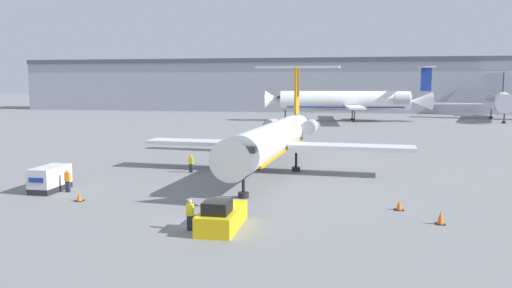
# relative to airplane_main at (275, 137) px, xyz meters

# --- Properties ---
(ground_plane) EXTENTS (600.00, 600.00, 0.00)m
(ground_plane) POSITION_rel_airplane_main_xyz_m (-0.85, -18.20, -3.25)
(ground_plane) COLOR slate
(terminal_building) EXTENTS (180.00, 16.80, 15.17)m
(terminal_building) POSITION_rel_airplane_main_xyz_m (-0.85, 101.80, 4.36)
(terminal_building) COLOR #9EA3AD
(terminal_building) RESTS_ON ground
(airplane_main) EXTENTS (25.32, 27.84, 10.17)m
(airplane_main) POSITION_rel_airplane_main_xyz_m (0.00, 0.00, 0.00)
(airplane_main) COLOR silver
(airplane_main) RESTS_ON ground
(pushback_tug) EXTENTS (2.02, 4.72, 1.83)m
(pushback_tug) POSITION_rel_airplane_main_xyz_m (-0.29, -18.52, -2.57)
(pushback_tug) COLOR yellow
(pushback_tug) RESTS_ON ground
(luggage_cart) EXTENTS (1.70, 3.46, 1.91)m
(luggage_cart) POSITION_rel_airplane_main_xyz_m (-15.73, -11.42, -2.29)
(luggage_cart) COLOR #232326
(luggage_cart) RESTS_ON ground
(worker_near_tug) EXTENTS (0.40, 0.25, 1.77)m
(worker_near_tug) POSITION_rel_airplane_main_xyz_m (-1.94, -19.26, -2.32)
(worker_near_tug) COLOR #232838
(worker_near_tug) RESTS_ON ground
(worker_by_wing) EXTENTS (0.40, 0.24, 1.67)m
(worker_by_wing) POSITION_rel_airplane_main_xyz_m (-7.58, -1.75, -2.38)
(worker_by_wing) COLOR #232838
(worker_by_wing) RESTS_ON ground
(worker_on_apron) EXTENTS (0.40, 0.25, 1.76)m
(worker_on_apron) POSITION_rel_airplane_main_xyz_m (-14.20, -11.51, -2.32)
(worker_on_apron) COLOR #232838
(worker_on_apron) RESTS_ON ground
(traffic_cone_left) EXTENTS (0.59, 0.59, 0.60)m
(traffic_cone_left) POSITION_rel_airplane_main_xyz_m (-11.82, -13.99, -2.96)
(traffic_cone_left) COLOR black
(traffic_cone_left) RESTS_ON ground
(traffic_cone_right) EXTENTS (0.59, 0.59, 0.66)m
(traffic_cone_right) POSITION_rel_airplane_main_xyz_m (10.13, -12.44, -2.94)
(traffic_cone_right) COLOR black
(traffic_cone_right) RESTS_ON ground
(traffic_cone_mid) EXTENTS (0.54, 0.54, 0.83)m
(traffic_cone_mid) POSITION_rel_airplane_main_xyz_m (12.20, -15.42, -2.85)
(traffic_cone_mid) COLOR black
(traffic_cone_mid) RESTS_ON ground
(airplane_parked_far_left) EXTENTS (35.71, 30.46, 11.60)m
(airplane_parked_far_left) POSITION_rel_airplane_main_xyz_m (6.45, 64.25, 1.15)
(airplane_parked_far_left) COLOR white
(airplane_parked_far_left) RESTS_ON ground
(airplane_parked_far_right) EXTENTS (30.99, 33.57, 11.08)m
(airplane_parked_far_right) POSITION_rel_airplane_main_xyz_m (41.22, 76.56, 0.85)
(airplane_parked_far_right) COLOR white
(airplane_parked_far_right) RESTS_ON ground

